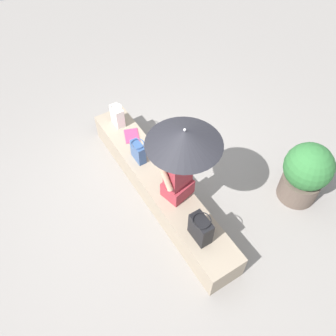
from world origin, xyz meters
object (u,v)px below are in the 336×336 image
(parasol, at_px, (184,138))
(tote_bag_canvas, at_px, (201,229))
(planter_near, at_px, (306,173))
(handbag_black, at_px, (138,151))
(person_seated, at_px, (178,174))
(magazine, at_px, (132,136))
(shoulder_bag_spare, at_px, (117,116))

(parasol, height_order, tote_bag_canvas, parasol)
(planter_near, bearing_deg, handbag_black, -130.19)
(tote_bag_canvas, bearing_deg, parasol, 166.55)
(person_seated, bearing_deg, magazine, -179.29)
(handbag_black, relative_size, magazine, 1.10)
(person_seated, relative_size, magazine, 3.21)
(parasol, bearing_deg, planter_near, 68.04)
(magazine, bearing_deg, parasol, 22.11)
(parasol, xyz_separation_m, tote_bag_canvas, (0.60, -0.14, -0.86))
(handbag_black, distance_m, planter_near, 2.22)
(tote_bag_canvas, bearing_deg, handbag_black, -179.13)
(shoulder_bag_spare, height_order, magazine, shoulder_bag_spare)
(planter_near, bearing_deg, magazine, -139.90)
(person_seated, xyz_separation_m, parasol, (0.05, 0.03, 0.65))
(tote_bag_canvas, height_order, magazine, tote_bag_canvas)
(handbag_black, distance_m, tote_bag_canvas, 1.42)
(person_seated, height_order, handbag_black, person_seated)
(shoulder_bag_spare, bearing_deg, parasol, 3.29)
(handbag_black, bearing_deg, parasol, 11.50)
(parasol, distance_m, handbag_black, 1.22)
(person_seated, relative_size, shoulder_bag_spare, 2.67)
(person_seated, height_order, magazine, person_seated)
(handbag_black, relative_size, tote_bag_canvas, 0.83)
(shoulder_bag_spare, height_order, planter_near, planter_near)
(handbag_black, height_order, shoulder_bag_spare, shoulder_bag_spare)
(parasol, xyz_separation_m, handbag_black, (-0.82, -0.17, -0.89))
(planter_near, bearing_deg, parasol, -111.96)
(person_seated, height_order, shoulder_bag_spare, person_seated)
(handbag_black, bearing_deg, magazine, 164.25)
(magazine, bearing_deg, planter_near, 60.23)
(shoulder_bag_spare, bearing_deg, magazine, 8.28)
(shoulder_bag_spare, relative_size, magazine, 1.20)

